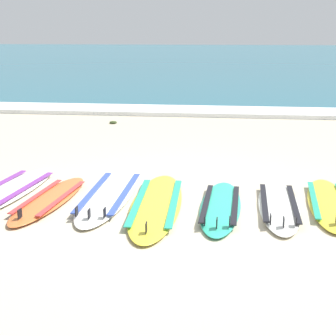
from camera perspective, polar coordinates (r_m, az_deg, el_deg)
name	(u,v)px	position (r m, az deg, el deg)	size (l,w,h in m)	color
ground_plane	(179,204)	(6.39, 1.30, -4.18)	(80.00, 80.00, 0.00)	#C1B599
sea	(219,56)	(42.57, 5.98, 12.87)	(80.00, 60.00, 0.10)	#23667A
wave_foam_strip	(204,111)	(13.38, 4.19, 6.62)	(80.00, 1.37, 0.11)	white
surfboard_1	(7,192)	(7.09, -18.31, -2.64)	(0.92, 2.55, 0.18)	silver
surfboard_2	(50,199)	(6.63, -13.63, -3.55)	(0.70, 2.03, 0.18)	orange
surfboard_3	(109,194)	(6.68, -6.88, -3.07)	(0.64, 2.47, 0.18)	silver
surfboard_4	(156,204)	(6.27, -1.38, -4.21)	(0.71, 2.56, 0.18)	yellow
surfboard_5	(221,206)	(6.23, 6.15, -4.45)	(0.59, 2.04, 0.18)	#2DB793
surfboard_6	(279,205)	(6.39, 12.79, -4.24)	(0.59, 2.06, 0.18)	silver
surfboard_7	(329,203)	(6.65, 18.22, -3.86)	(0.71, 2.11, 0.18)	yellow
seaweed_clump_mid_sand	(113,122)	(11.91, -6.41, 5.31)	(0.18, 0.15, 0.06)	#384723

